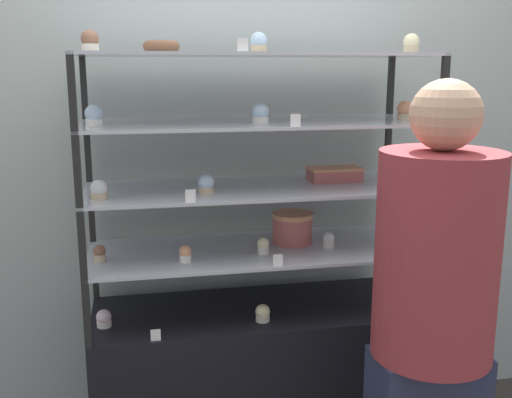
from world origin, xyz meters
TOP-DOWN VIEW (x-y plane):
  - back_wall at (0.00, 0.39)m, footprint 8.00×0.05m
  - display_base at (0.00, 0.00)m, footprint 1.32×0.50m
  - display_riser_lower at (0.00, 0.00)m, footprint 1.32×0.50m
  - display_riser_middle at (0.00, 0.00)m, footprint 1.32×0.50m
  - display_riser_upper at (0.00, 0.00)m, footprint 1.32×0.50m
  - display_riser_top at (0.00, 0.00)m, footprint 1.32×0.50m
  - layer_cake_centerpiece at (0.16, 0.05)m, footprint 0.17×0.17m
  - sheet_cake_frosted at (0.34, 0.06)m, footprint 0.21×0.13m
  - cupcake_0 at (-0.61, -0.06)m, footprint 0.06×0.06m
  - cupcake_1 at (0.00, -0.13)m, footprint 0.06×0.06m
  - cupcake_2 at (0.61, -0.13)m, footprint 0.06×0.06m
  - price_tag_0 at (-0.42, -0.23)m, footprint 0.04×0.00m
  - cupcake_3 at (-0.61, -0.04)m, footprint 0.05×0.05m
  - cupcake_4 at (-0.29, -0.11)m, footprint 0.05×0.05m
  - cupcake_5 at (0.01, -0.07)m, footprint 0.05×0.05m
  - cupcake_6 at (0.29, -0.05)m, footprint 0.05×0.05m
  - cupcake_7 at (0.61, -0.07)m, footprint 0.05×0.05m
  - price_tag_1 at (0.04, -0.23)m, footprint 0.04×0.00m
  - cupcake_8 at (-0.59, -0.12)m, footprint 0.06×0.06m
  - cupcake_9 at (-0.21, -0.08)m, footprint 0.06×0.06m
  - cupcake_10 at (0.59, -0.12)m, footprint 0.06×0.06m
  - price_tag_2 at (-0.28, -0.23)m, footprint 0.04×0.00m
  - cupcake_11 at (-0.60, -0.06)m, footprint 0.06×0.06m
  - cupcake_12 at (-0.00, -0.08)m, footprint 0.06×0.06m
  - cupcake_13 at (0.59, -0.04)m, footprint 0.06×0.06m
  - price_tag_3 at (0.10, -0.23)m, footprint 0.04×0.00m
  - cupcake_14 at (-0.60, -0.07)m, footprint 0.06×0.06m
  - cupcake_15 at (0.00, -0.05)m, footprint 0.06×0.06m
  - cupcake_16 at (0.59, -0.07)m, footprint 0.06×0.06m
  - price_tag_4 at (-0.09, -0.23)m, footprint 0.04×0.00m
  - donut_glazed at (-0.35, -0.03)m, footprint 0.13×0.13m
  - customer_figure at (0.44, -0.64)m, footprint 0.38×0.38m

SIDE VIEW (x-z plane):
  - display_base at x=0.00m, z-range 0.00..0.68m
  - price_tag_0 at x=-0.42m, z-range 0.68..0.73m
  - cupcake_0 at x=-0.61m, z-range 0.68..0.75m
  - cupcake_1 at x=0.00m, z-range 0.68..0.75m
  - cupcake_2 at x=0.61m, z-range 0.68..0.75m
  - customer_figure at x=0.44m, z-range 0.06..1.68m
  - display_riser_lower at x=0.00m, z-range 0.80..1.05m
  - price_tag_1 at x=0.04m, z-range 0.94..0.98m
  - cupcake_3 at x=-0.61m, z-range 0.94..1.00m
  - cupcake_4 at x=-0.29m, z-range 0.94..1.00m
  - cupcake_5 at x=0.01m, z-range 0.94..1.00m
  - cupcake_6 at x=0.29m, z-range 0.94..1.00m
  - cupcake_7 at x=0.61m, z-range 0.94..1.00m
  - layer_cake_centerpiece at x=0.16m, z-range 0.94..1.07m
  - display_riser_middle at x=0.00m, z-range 1.05..1.31m
  - price_tag_2 at x=-0.28m, z-range 1.19..1.24m
  - sheet_cake_frosted at x=0.34m, z-range 1.19..1.25m
  - cupcake_8 at x=-0.59m, z-range 1.19..1.26m
  - cupcake_9 at x=-0.21m, z-range 1.19..1.26m
  - cupcake_10 at x=0.59m, z-range 1.19..1.26m
  - back_wall at x=0.00m, z-range 0.00..2.60m
  - display_riser_upper at x=0.00m, z-range 1.31..1.56m
  - price_tag_3 at x=0.10m, z-range 1.45..1.49m
  - cupcake_11 at x=-0.60m, z-range 1.45..1.52m
  - cupcake_12 at x=0.00m, z-range 1.45..1.52m
  - cupcake_13 at x=0.59m, z-range 1.45..1.52m
  - display_riser_top at x=0.00m, z-range 1.56..1.82m
  - donut_glazed at x=-0.35m, z-range 1.70..1.75m
  - price_tag_4 at x=-0.09m, z-range 1.70..1.75m
  - cupcake_14 at x=-0.60m, z-range 1.70..1.78m
  - cupcake_15 at x=0.00m, z-range 1.70..1.78m
  - cupcake_16 at x=0.59m, z-range 1.70..1.78m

